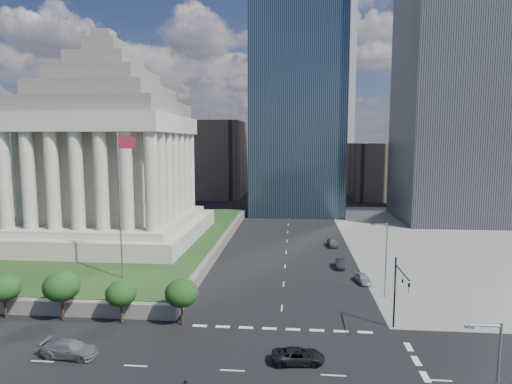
# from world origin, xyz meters

# --- Properties ---
(ground) EXTENTS (500.00, 500.00, 0.00)m
(ground) POSITION_xyz_m (0.00, 100.00, 0.00)
(ground) COLOR black
(ground) RESTS_ON ground
(sidewalk_ne) EXTENTS (68.00, 90.00, 0.03)m
(sidewalk_ne) POSITION_xyz_m (46.00, 60.00, 0.01)
(sidewalk_ne) COLOR slate
(sidewalk_ne) RESTS_ON ground
(plaza_terrace) EXTENTS (66.00, 70.00, 1.80)m
(plaza_terrace) POSITION_xyz_m (-45.00, 50.00, 0.90)
(plaza_terrace) COLOR #5E5C51
(plaza_terrace) RESTS_ON ground
(plaza_lawn) EXTENTS (64.00, 68.00, 0.10)m
(plaza_lawn) POSITION_xyz_m (-45.00, 50.00, 1.85)
(plaza_lawn) COLOR #1E3A18
(plaza_lawn) RESTS_ON plaza_terrace
(war_memorial) EXTENTS (34.00, 34.00, 39.00)m
(war_memorial) POSITION_xyz_m (-34.00, 48.00, 21.40)
(war_memorial) COLOR #9D9883
(war_memorial) RESTS_ON plaza_lawn
(flagpole) EXTENTS (2.52, 0.24, 20.00)m
(flagpole) POSITION_xyz_m (-21.83, 24.00, 13.11)
(flagpole) COLOR slate
(flagpole) RESTS_ON plaza_lawn
(midrise_glass) EXTENTS (26.00, 26.00, 60.00)m
(midrise_glass) POSITION_xyz_m (2.00, 95.00, 30.00)
(midrise_glass) COLOR black
(midrise_glass) RESTS_ON ground
(highrise_ne) EXTENTS (26.00, 28.00, 100.00)m
(highrise_ne) POSITION_xyz_m (42.00, 85.00, 50.00)
(highrise_ne) COLOR black
(highrise_ne) RESTS_ON ground
(building_filler_ne) EXTENTS (20.00, 30.00, 20.00)m
(building_filler_ne) POSITION_xyz_m (32.00, 130.00, 10.00)
(building_filler_ne) COLOR #4F3F36
(building_filler_ne) RESTS_ON ground
(building_filler_nw) EXTENTS (24.00, 30.00, 28.00)m
(building_filler_nw) POSITION_xyz_m (-30.00, 130.00, 14.00)
(building_filler_nw) COLOR #4F3F36
(building_filler_nw) RESTS_ON ground
(traffic_signal_ne) EXTENTS (0.30, 5.74, 8.00)m
(traffic_signal_ne) POSITION_xyz_m (12.50, 13.70, 5.25)
(traffic_signal_ne) COLOR black
(traffic_signal_ne) RESTS_ON ground
(street_lamp_north) EXTENTS (2.13, 0.22, 10.00)m
(street_lamp_north) POSITION_xyz_m (13.33, 25.00, 5.66)
(street_lamp_north) COLOR slate
(street_lamp_north) RESTS_ON ground
(pickup_truck) EXTENTS (5.16, 2.82, 1.37)m
(pickup_truck) POSITION_xyz_m (1.91, 6.89, 0.69)
(pickup_truck) COLOR black
(pickup_truck) RESTS_ON ground
(suv_grey) EXTENTS (2.66, 5.61, 1.58)m
(suv_grey) POSITION_xyz_m (-19.84, 6.06, 0.79)
(suv_grey) COLOR #5D5E65
(suv_grey) RESTS_ON ground
(parked_sedan_near) EXTENTS (4.27, 2.31, 1.38)m
(parked_sedan_near) POSITION_xyz_m (11.50, 30.59, 0.69)
(parked_sedan_near) COLOR gray
(parked_sedan_near) RESTS_ON ground
(parked_sedan_mid) EXTENTS (1.64, 4.15, 1.34)m
(parked_sedan_mid) POSITION_xyz_m (9.00, 37.85, 0.67)
(parked_sedan_mid) COLOR black
(parked_sedan_mid) RESTS_ON ground
(parked_sedan_far) EXTENTS (4.70, 2.20, 1.56)m
(parked_sedan_far) POSITION_xyz_m (9.00, 52.35, 0.78)
(parked_sedan_far) COLOR #56585E
(parked_sedan_far) RESTS_ON ground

